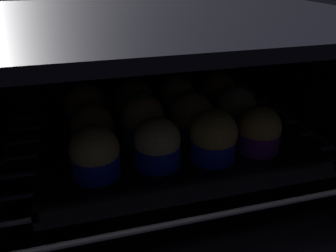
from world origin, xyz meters
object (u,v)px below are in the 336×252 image
muffin_row0_col0 (95,154)px  muffin_row0_col1 (158,145)px  muffin_row2_col0 (85,107)px  muffin_row1_col0 (92,128)px  muffin_row2_col1 (135,104)px  muffin_row0_col2 (213,137)px  muffin_row2_col2 (177,98)px  muffin_row1_col1 (143,119)px  baking_tray (168,139)px  muffin_row0_col3 (259,131)px  muffin_row1_col2 (191,116)px  muffin_row2_col3 (218,94)px  muffin_row1_col3 (236,110)px

muffin_row0_col0 → muffin_row0_col1: 8.94cm
muffin_row2_col0 → muffin_row1_col0: bearing=-86.1°
muffin_row0_col0 → muffin_row2_col1: 18.72cm
muffin_row0_col2 → muffin_row2_col2: size_ratio=1.03×
muffin_row0_col0 → muffin_row0_col1: size_ratio=1.01×
muffin_row0_col2 → muffin_row1_col1: size_ratio=0.91×
muffin_row1_col0 → baking_tray: bearing=-1.8°
muffin_row0_col3 → muffin_row2_col1: 23.06cm
muffin_row0_col3 → muffin_row1_col1: size_ratio=0.84×
baking_tray → muffin_row1_col2: 5.61cm
muffin_row1_col2 → muffin_row2_col3: size_ratio=0.97×
baking_tray → muffin_row2_col2: size_ratio=5.43×
muffin_row0_col2 → muffin_row1_col1: bearing=134.7°
muffin_row0_col0 → muffin_row1_col3: (25.37, 8.66, 0.14)cm
muffin_row2_col3 → muffin_row1_col3: bearing=-89.9°
muffin_row2_col0 → muffin_row2_col2: bearing=1.1°
muffin_row0_col3 → muffin_row1_col3: muffin_row1_col3 is taller
baking_tray → muffin_row0_col1: size_ratio=5.65×
muffin_row0_col2 → muffin_row1_col3: bearing=48.2°
muffin_row1_col2 → muffin_row2_col2: size_ratio=0.98×
muffin_row0_col3 → muffin_row2_col0: muffin_row2_col0 is taller
muffin_row0_col1 → muffin_row2_col1: (-0.16, 16.23, 0.03)cm
muffin_row0_col1 → muffin_row2_col0: muffin_row2_col0 is taller
muffin_row2_col1 → muffin_row0_col3: bearing=-44.8°
muffin_row1_col3 → muffin_row2_col0: bearing=162.9°
muffin_row2_col2 → muffin_row0_col2: bearing=-88.9°
muffin_row0_col2 → muffin_row1_col2: 8.82cm
muffin_row2_col3 → muffin_row0_col0: bearing=-146.7°
muffin_row2_col1 → muffin_row2_col2: muffin_row2_col2 is taller
muffin_row0_col1 → muffin_row1_col3: muffin_row1_col3 is taller
muffin_row0_col1 → muffin_row1_col1: (-0.40, 8.20, 0.46)cm
muffin_row0_col3 → muffin_row1_col1: (-16.61, 8.22, 0.44)cm
baking_tray → muffin_row2_col1: (-3.99, 8.15, 3.79)cm
muffin_row0_col1 → muffin_row2_col2: muffin_row2_col2 is taller
baking_tray → muffin_row0_col3: size_ratio=5.72×
muffin_row0_col2 → muffin_row1_col1: muffin_row1_col1 is taller
muffin_row1_col1 → muffin_row0_col0: bearing=-135.1°
muffin_row0_col2 → muffin_row2_col0: 24.37cm
muffin_row0_col2 → muffin_row0_col1: bearing=175.5°
muffin_row2_col0 → muffin_row2_col3: bearing=0.2°
muffin_row1_col0 → muffin_row0_col0: bearing=-91.9°
muffin_row2_col1 → muffin_row0_col0: bearing=-117.9°
muffin_row0_col1 → muffin_row0_col2: muffin_row0_col2 is taller
muffin_row0_col2 → muffin_row2_col1: size_ratio=1.06×
muffin_row0_col1 → muffin_row1_col0: size_ratio=1.02×
baking_tray → muffin_row0_col0: size_ratio=5.60×
muffin_row2_col3 → muffin_row0_col3: bearing=-90.8°
muffin_row0_col3 → muffin_row2_col0: bearing=147.3°
muffin_row0_col1 → muffin_row1_col1: 8.23cm
muffin_row0_col1 → muffin_row1_col3: (16.44, 8.36, 0.16)cm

